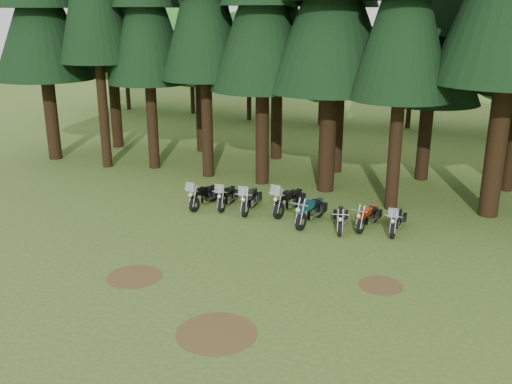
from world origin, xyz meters
TOP-DOWN VIEW (x-y plane):
  - ground at (0.00, 0.00)m, footprint 120.00×120.00m
  - pine_back_4 at (4.04, 13.25)m, footprint 4.94×4.94m
  - decid_0 at (-22.10, 25.26)m, footprint 8.00×7.78m
  - decid_1 at (-15.99, 25.76)m, footprint 7.91×7.69m
  - decid_2 at (-10.43, 24.78)m, footprint 6.72×6.53m
  - decid_3 at (-4.71, 25.13)m, footprint 6.12×5.95m
  - decid_4 at (1.58, 26.32)m, footprint 5.93×5.76m
  - dirt_patch_0 at (-3.00, -2.00)m, footprint 1.80×1.80m
  - dirt_patch_1 at (4.50, 0.50)m, footprint 1.40×1.40m
  - dirt_patch_2 at (1.00, -4.00)m, footprint 2.20×2.20m
  - motorcycle_0 at (-4.18, 5.03)m, footprint 0.48×2.22m
  - motorcycle_1 at (-3.22, 5.38)m, footprint 0.53×2.13m
  - motorcycle_2 at (-2.09, 5.31)m, footprint 0.61×2.26m
  - motorcycle_3 at (-0.48, 5.73)m, footprint 0.69×2.44m
  - motorcycle_4 at (0.77, 4.88)m, footprint 0.48×2.39m
  - motorcycle_5 at (2.06, 4.71)m, footprint 0.60×1.96m
  - motorcycle_6 at (3.01, 5.32)m, footprint 0.47×2.07m
  - motorcycle_7 at (4.13, 5.28)m, footprint 0.38×2.05m

SIDE VIEW (x-z plane):
  - ground at x=0.00m, z-range 0.00..0.00m
  - dirt_patch_0 at x=-3.00m, z-range 0.00..0.01m
  - dirt_patch_1 at x=4.50m, z-range 0.00..0.01m
  - dirt_patch_2 at x=1.00m, z-range 0.00..0.01m
  - motorcycle_5 at x=2.06m, z-range 0.01..0.82m
  - motorcycle_6 at x=3.01m, z-range 0.01..0.85m
  - motorcycle_7 at x=4.13m, z-range -0.21..1.08m
  - motorcycle_1 at x=-3.22m, z-range -0.22..1.11m
  - motorcycle_0 at x=-4.18m, z-range -0.23..1.16m
  - motorcycle_2 at x=-2.09m, z-range -0.24..1.18m
  - motorcycle_4 at x=0.77m, z-range 0.01..0.98m
  - motorcycle_3 at x=-0.48m, z-range -0.25..1.28m
  - decid_4 at x=1.58m, z-range 0.67..8.07m
  - decid_3 at x=-4.71m, z-range 0.69..8.34m
  - decid_2 at x=-10.43m, z-range 0.76..9.15m
  - decid_1 at x=-15.99m, z-range 0.89..10.77m
  - decid_0 at x=-22.10m, z-range 0.90..10.90m
  - pine_back_4 at x=4.04m, z-range 1.36..15.14m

